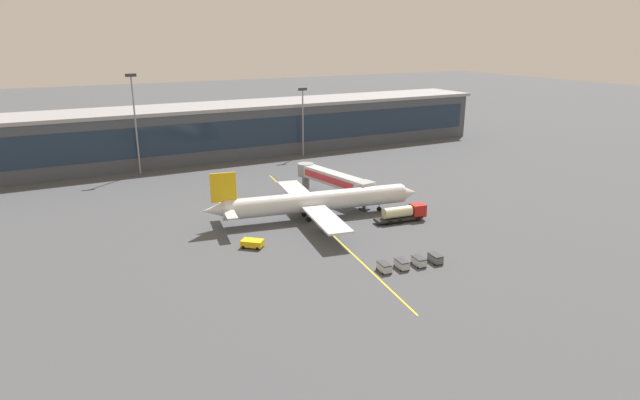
{
  "coord_description": "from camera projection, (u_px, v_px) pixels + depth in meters",
  "views": [
    {
      "loc": [
        -47.86,
        -88.84,
        36.34
      ],
      "look_at": [
        0.38,
        2.61,
        4.5
      ],
      "focal_mm": 30.28,
      "sensor_mm": 36.0,
      "label": 1
    }
  ],
  "objects": [
    {
      "name": "main_airliner",
      "position": [
        316.0,
        201.0,
        110.21
      ],
      "size": [
        45.84,
        36.73,
        11.14
      ],
      "color": "silver",
      "rests_on": "ground_plane"
    },
    {
      "name": "baggage_cart_1",
      "position": [
        402.0,
        264.0,
        87.15
      ],
      "size": [
        1.86,
        2.8,
        1.48
      ],
      "color": "#B2B7BC",
      "rests_on": "ground_plane"
    },
    {
      "name": "terminal_building",
      "position": [
        243.0,
        128.0,
        169.89
      ],
      "size": [
        167.78,
        20.62,
        15.79
      ],
      "color": "#424751",
      "rests_on": "ground_plane"
    },
    {
      "name": "apron_light_mast_0",
      "position": [
        135.0,
        117.0,
        142.3
      ],
      "size": [
        2.8,
        0.5,
        26.63
      ],
      "color": "gray",
      "rests_on": "ground_plane"
    },
    {
      "name": "fuel_tanker",
      "position": [
        404.0,
        213.0,
        109.0
      ],
      "size": [
        11.03,
        3.84,
        3.25
      ],
      "color": "#232326",
      "rests_on": "ground_plane"
    },
    {
      "name": "pushback_tug",
      "position": [
        252.0,
        243.0,
        95.84
      ],
      "size": [
        4.37,
        4.25,
        1.4
      ],
      "color": "yellow",
      "rests_on": "ground_plane"
    },
    {
      "name": "baggage_cart_3",
      "position": [
        435.0,
        258.0,
        89.43
      ],
      "size": [
        1.86,
        2.8,
        1.48
      ],
      "color": "#595B60",
      "rests_on": "ground_plane"
    },
    {
      "name": "ground_plane",
      "position": [
        324.0,
        225.0,
        107.14
      ],
      "size": [
        700.0,
        700.0,
        0.0
      ],
      "primitive_type": "plane",
      "color": "#47494F"
    },
    {
      "name": "apron_light_mast_1",
      "position": [
        303.0,
        116.0,
        165.18
      ],
      "size": [
        2.8,
        0.5,
        20.84
      ],
      "color": "gray",
      "rests_on": "ground_plane"
    },
    {
      "name": "jet_bridge",
      "position": [
        331.0,
        178.0,
        123.69
      ],
      "size": [
        7.7,
        24.72,
        6.35
      ],
      "color": "#B2B7BC",
      "rests_on": "ground_plane"
    },
    {
      "name": "baggage_cart_0",
      "position": [
        384.0,
        267.0,
        86.01
      ],
      "size": [
        1.86,
        2.8,
        1.48
      ],
      "color": "#B2B7BC",
      "rests_on": "ground_plane"
    },
    {
      "name": "apron_lead_in_line",
      "position": [
        319.0,
        222.0,
        108.79
      ],
      "size": [
        11.87,
        79.2,
        0.01
      ],
      "primitive_type": "cube",
      "rotation": [
        0.0,
        0.0,
        -0.15
      ],
      "color": "yellow",
      "rests_on": "ground_plane"
    },
    {
      "name": "baggage_cart_2",
      "position": [
        419.0,
        261.0,
        88.29
      ],
      "size": [
        1.86,
        2.8,
        1.48
      ],
      "color": "#B2B7BC",
      "rests_on": "ground_plane"
    }
  ]
}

